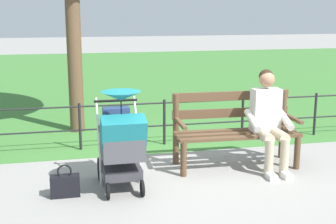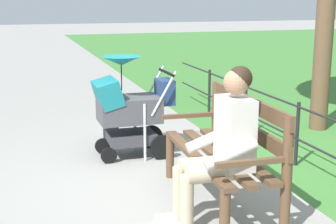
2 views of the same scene
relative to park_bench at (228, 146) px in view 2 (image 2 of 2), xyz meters
name	(u,v)px [view 2 (image 2 of 2)]	position (x,y,z in m)	size (l,w,h in m)	color
ground_plane	(188,177)	(0.70, 0.12, -0.53)	(60.00, 60.00, 0.00)	gray
park_bench	(228,146)	(0.00, 0.00, 0.00)	(1.62, 0.66, 0.96)	brown
person_on_bench	(222,143)	(-0.37, 0.22, 0.15)	(0.55, 0.74, 1.28)	tan
stroller	(129,105)	(1.56, 0.53, 0.07)	(0.52, 0.89, 1.15)	black
handbag	(111,132)	(2.20, 0.62, -0.40)	(0.32, 0.14, 0.37)	black
park_fence	(312,135)	(0.42, -1.12, -0.11)	(7.58, 0.04, 0.70)	black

